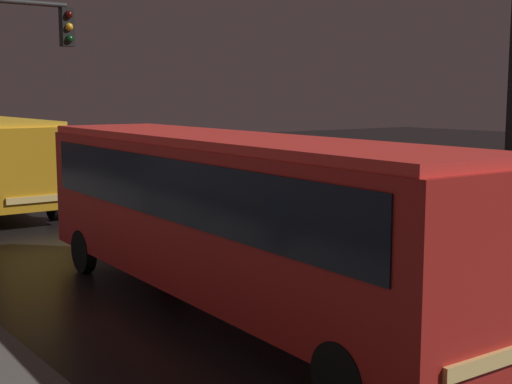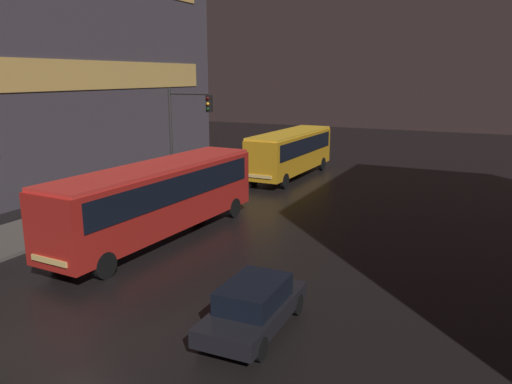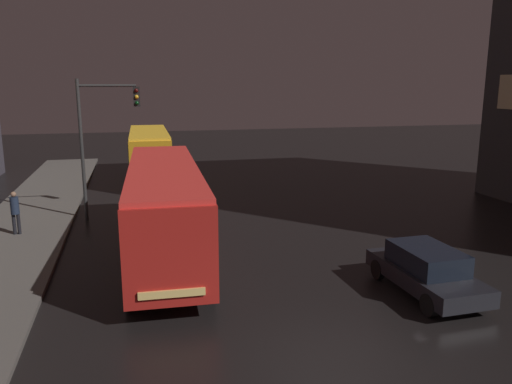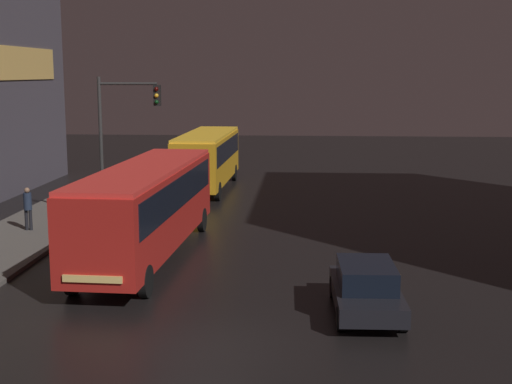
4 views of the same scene
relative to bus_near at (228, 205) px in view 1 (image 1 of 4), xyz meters
name	(u,v)px [view 1 (image 1 of 4)]	position (x,y,z in m)	size (l,w,h in m)	color
bus_near	(228,205)	(0.00, 0.00, 0.00)	(2.99, 12.04, 3.37)	#AD1E19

